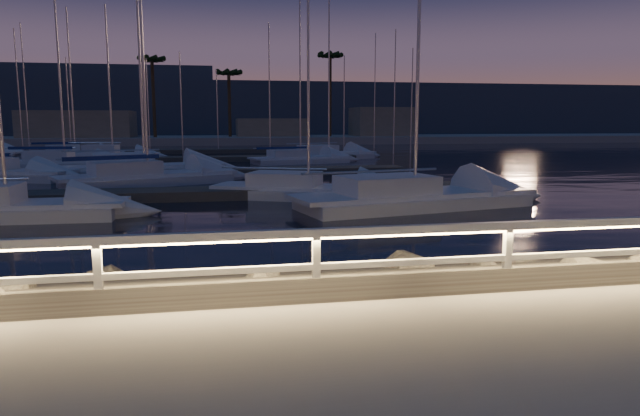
# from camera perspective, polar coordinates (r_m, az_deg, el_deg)

# --- Properties ---
(ground) EXTENTS (400.00, 400.00, 0.00)m
(ground) POSITION_cam_1_polar(r_m,az_deg,el_deg) (8.33, -7.26, -9.48)
(ground) COLOR gray
(ground) RESTS_ON ground
(harbor_water) EXTENTS (400.00, 440.00, 0.60)m
(harbor_water) POSITION_cam_1_polar(r_m,az_deg,el_deg) (39.28, -9.98, 3.40)
(harbor_water) COLOR black
(harbor_water) RESTS_ON ground
(guard_rail) EXTENTS (44.11, 0.12, 1.06)m
(guard_rail) POSITION_cam_1_polar(r_m,az_deg,el_deg) (8.11, -7.85, -4.30)
(guard_rail) COLOR silver
(guard_rail) RESTS_ON ground
(riprap) EXTENTS (30.59, 3.00, 1.30)m
(riprap) POSITION_cam_1_polar(r_m,az_deg,el_deg) (9.47, -12.96, -8.29)
(riprap) COLOR slate
(riprap) RESTS_ON ground
(floating_docks) EXTENTS (22.00, 36.00, 0.40)m
(floating_docks) POSITION_cam_1_polar(r_m,az_deg,el_deg) (40.51, -10.02, 4.36)
(floating_docks) COLOR #575048
(floating_docks) RESTS_ON ground
(far_shore) EXTENTS (160.00, 14.00, 5.20)m
(far_shore) POSITION_cam_1_polar(r_m,az_deg,el_deg) (81.98, -10.49, 6.97)
(far_shore) COLOR gray
(far_shore) RESTS_ON ground
(palm_left) EXTENTS (3.00, 3.00, 11.20)m
(palm_left) POSITION_cam_1_polar(r_m,az_deg,el_deg) (80.61, -16.45, 13.75)
(palm_left) COLOR #4A3822
(palm_left) RESTS_ON ground
(palm_center) EXTENTS (3.00, 3.00, 9.70)m
(palm_center) POSITION_cam_1_polar(r_m,az_deg,el_deg) (81.17, -9.11, 12.99)
(palm_center) COLOR #4A3822
(palm_center) RESTS_ON ground
(palm_right) EXTENTS (3.00, 3.00, 12.20)m
(palm_right) POSITION_cam_1_polar(r_m,az_deg,el_deg) (82.01, 1.02, 14.63)
(palm_right) COLOR #4A3822
(palm_right) RESTS_ON ground
(distant_hills) EXTENTS (230.00, 37.50, 18.00)m
(distant_hills) POSITION_cam_1_polar(r_m,az_deg,el_deg) (143.26, -19.59, 9.09)
(distant_hills) COLOR #333F4F
(distant_hills) RESTS_ON ground
(sailboat_b) EXTENTS (7.52, 2.44, 12.71)m
(sailboat_b) POSITION_cam_1_polar(r_m,az_deg,el_deg) (21.23, -29.34, 0.12)
(sailboat_b) COLOR silver
(sailboat_b) RESTS_ON ground
(sailboat_c) EXTENTS (8.98, 5.77, 14.88)m
(sailboat_c) POSITION_cam_1_polar(r_m,az_deg,el_deg) (29.82, -17.25, 3.06)
(sailboat_c) COLOR silver
(sailboat_c) RESTS_ON ground
(sailboat_d) EXTENTS (9.65, 4.64, 15.74)m
(sailboat_d) POSITION_cam_1_polar(r_m,az_deg,el_deg) (21.24, 8.85, 1.20)
(sailboat_d) COLOR silver
(sailboat_d) RESTS_ON ground
(sailboat_g) EXTENTS (9.53, 4.70, 15.59)m
(sailboat_g) POSITION_cam_1_polar(r_m,az_deg,el_deg) (35.29, -17.54, 3.89)
(sailboat_g) COLOR silver
(sailboat_g) RESTS_ON ground
(sailboat_h) EXTENTS (8.12, 5.18, 13.39)m
(sailboat_h) POSITION_cam_1_polar(r_m,az_deg,el_deg) (23.67, -1.66, 1.96)
(sailboat_h) COLOR silver
(sailboat_h) RESTS_ON ground
(sailboat_i) EXTENTS (7.50, 2.98, 12.51)m
(sailboat_i) POSITION_cam_1_polar(r_m,az_deg,el_deg) (50.32, -20.22, 5.06)
(sailboat_i) COLOR silver
(sailboat_i) RESTS_ON ground
(sailboat_j) EXTENTS (8.05, 2.96, 13.45)m
(sailboat_j) POSITION_cam_1_polar(r_m,az_deg,el_deg) (42.15, -24.41, 4.21)
(sailboat_j) COLOR silver
(sailboat_j) RESTS_ON ground
(sailboat_k) EXTENTS (8.59, 5.21, 14.14)m
(sailboat_k) POSITION_cam_1_polar(r_m,az_deg,el_deg) (47.84, 0.65, 5.42)
(sailboat_k) COLOR silver
(sailboat_k) RESTS_ON ground
(sailboat_l) EXTENTS (8.03, 4.17, 13.09)m
(sailboat_l) POSITION_cam_1_polar(r_m,az_deg,el_deg) (43.07, -2.23, 5.00)
(sailboat_l) COLOR silver
(sailboat_l) RESTS_ON ground
(sailboat_n) EXTENTS (7.69, 3.87, 12.62)m
(sailboat_n) POSITION_cam_1_polar(r_m,az_deg,el_deg) (53.42, -23.48, 5.04)
(sailboat_n) COLOR silver
(sailboat_n) RESTS_ON ground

